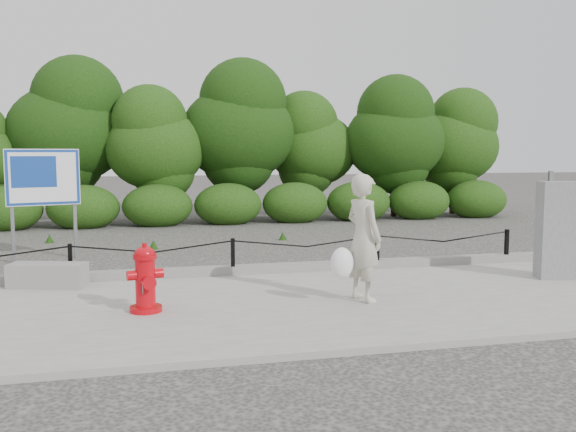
{
  "coord_description": "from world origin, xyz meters",
  "views": [
    {
      "loc": [
        -1.4,
        -9.7,
        2.07
      ],
      "look_at": [
        0.97,
        0.2,
        1.0
      ],
      "focal_mm": 38.0,
      "sensor_mm": 36.0,
      "label": 1
    }
  ],
  "objects_px": {
    "concrete_block": "(48,275)",
    "utility_cabinet": "(557,230)",
    "advertising_sign": "(43,182)",
    "pedestrian": "(362,239)",
    "fire_hydrant": "(145,279)"
  },
  "relations": [
    {
      "from": "fire_hydrant",
      "to": "utility_cabinet",
      "type": "distance_m",
      "value": 6.37
    },
    {
      "from": "pedestrian",
      "to": "concrete_block",
      "type": "distance_m",
      "value": 4.67
    },
    {
      "from": "fire_hydrant",
      "to": "pedestrian",
      "type": "bearing_deg",
      "value": -13.85
    },
    {
      "from": "pedestrian",
      "to": "concrete_block",
      "type": "height_order",
      "value": "pedestrian"
    },
    {
      "from": "pedestrian",
      "to": "concrete_block",
      "type": "xyz_separation_m",
      "value": [
        -4.23,
        1.86,
        -0.66
      ]
    },
    {
      "from": "fire_hydrant",
      "to": "pedestrian",
      "type": "relative_size",
      "value": 0.51
    },
    {
      "from": "fire_hydrant",
      "to": "concrete_block",
      "type": "xyz_separation_m",
      "value": [
        -1.41,
        1.78,
        -0.23
      ]
    },
    {
      "from": "concrete_block",
      "to": "advertising_sign",
      "type": "xyz_separation_m",
      "value": [
        -0.43,
        2.8,
        1.24
      ]
    },
    {
      "from": "pedestrian",
      "to": "utility_cabinet",
      "type": "distance_m",
      "value": 3.57
    },
    {
      "from": "pedestrian",
      "to": "concrete_block",
      "type": "relative_size",
      "value": 1.54
    },
    {
      "from": "fire_hydrant",
      "to": "utility_cabinet",
      "type": "relative_size",
      "value": 0.51
    },
    {
      "from": "concrete_block",
      "to": "utility_cabinet",
      "type": "bearing_deg",
      "value": -8.71
    },
    {
      "from": "concrete_block",
      "to": "advertising_sign",
      "type": "relative_size",
      "value": 0.52
    },
    {
      "from": "utility_cabinet",
      "to": "fire_hydrant",
      "type": "bearing_deg",
      "value": -161.55
    },
    {
      "from": "fire_hydrant",
      "to": "utility_cabinet",
      "type": "height_order",
      "value": "utility_cabinet"
    }
  ]
}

